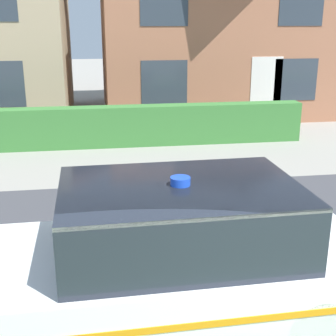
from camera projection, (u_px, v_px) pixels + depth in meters
road_strip at (246, 248)px, 6.77m from camera, size 28.00×5.97×0.01m
garden_hedge at (120, 126)px, 12.19m from camera, size 9.77×0.51×1.04m
police_car at (166, 259)px, 4.90m from camera, size 4.54×1.92×1.66m
house_right at (210, 13)px, 16.57m from camera, size 7.95×6.33×6.70m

